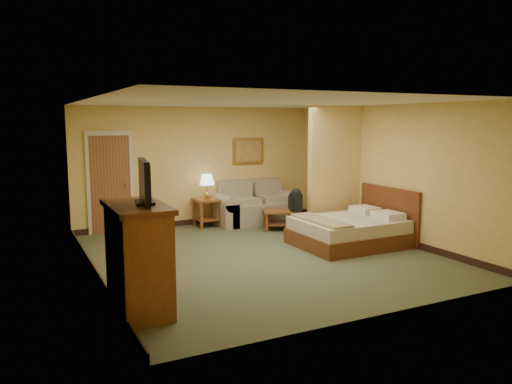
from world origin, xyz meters
TOP-DOWN VIEW (x-y plane):
  - floor at (0.00, 0.00)m, footprint 6.00×6.00m
  - ceiling at (0.00, 0.00)m, footprint 6.00×6.00m
  - back_wall at (0.00, 3.00)m, footprint 5.50×0.02m
  - left_wall at (-2.75, 0.00)m, footprint 0.02×6.00m
  - right_wall at (2.75, 0.00)m, footprint 0.02×6.00m
  - partition at (2.15, 0.93)m, footprint 1.20×0.15m
  - door at (-1.95, 2.96)m, footprint 0.94×0.16m
  - baseboard at (0.00, 2.99)m, footprint 5.50×0.02m
  - loveseat at (1.18, 2.58)m, footprint 1.90×0.88m
  - side_table at (0.03, 2.65)m, footprint 0.56×0.56m
  - table_lamp at (0.03, 2.65)m, footprint 0.32×0.32m
  - coffee_table at (1.28, 1.70)m, footprint 0.85×0.85m
  - wall_picture at (1.18, 2.97)m, footprint 0.78×0.04m
  - dresser at (-2.48, -1.57)m, footprint 0.65×1.23m
  - tv at (-2.38, -1.57)m, footprint 0.27×0.85m
  - bed at (1.82, -0.10)m, footprint 1.93×1.60m
  - backpack at (1.27, 0.98)m, footprint 0.21×0.29m

SIDE VIEW (x-z plane):
  - floor at x=0.00m, z-range 0.00..0.00m
  - baseboard at x=0.00m, z-range 0.00..0.12m
  - bed at x=1.82m, z-range -0.23..0.80m
  - coffee_table at x=1.28m, z-range 0.09..0.51m
  - loveseat at x=1.18m, z-range -0.17..0.79m
  - side_table at x=0.03m, z-range 0.10..0.71m
  - dresser at x=-2.48m, z-range 0.01..1.32m
  - backpack at x=1.27m, z-range 0.52..0.98m
  - table_lamp at x=0.03m, z-range 0.75..1.29m
  - door at x=-1.95m, z-range -0.02..2.08m
  - back_wall at x=0.00m, z-range 0.00..2.60m
  - left_wall at x=-2.75m, z-range 0.00..2.60m
  - right_wall at x=2.75m, z-range 0.00..2.60m
  - partition at x=2.15m, z-range 0.00..2.60m
  - tv at x=-2.38m, z-range 1.30..1.82m
  - wall_picture at x=1.18m, z-range 1.30..1.90m
  - ceiling at x=0.00m, z-range 2.60..2.60m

